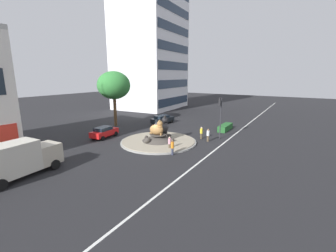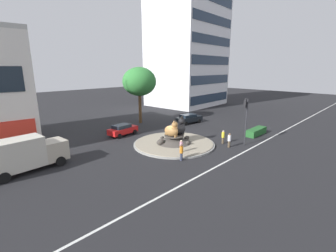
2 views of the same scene
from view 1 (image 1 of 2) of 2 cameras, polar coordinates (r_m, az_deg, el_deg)
name	(u,v)px [view 1 (image 1 of 2)]	position (r m, az deg, el deg)	size (l,w,h in m)	color
ground_plane	(159,142)	(29.82, -2.38, -4.11)	(160.00, 160.00, 0.00)	black
lane_centreline	(212,152)	(26.60, 11.06, -6.44)	(112.00, 0.20, 0.01)	silver
roundabout_island	(158,140)	(29.71, -2.40, -3.41)	(9.83, 9.83, 1.18)	gray
cat_statue_tabby	(157,129)	(28.80, -2.74, -0.74)	(1.45, 2.15, 2.05)	#9E703D
cat_statue_black	(162,126)	(29.77, -1.62, -0.07)	(2.12, 2.61, 2.35)	black
traffic_light_mast	(220,109)	(31.30, 12.95, 4.07)	(0.78, 0.47, 5.63)	#2D2D33
office_tower	(150,49)	(61.79, -4.42, 18.69)	(17.90, 14.95, 30.27)	silver
clipped_hedge_strip	(225,127)	(37.32, 14.17, -0.35)	(4.12, 1.20, 0.90)	#235B28
broadleaf_tree_behind_island	(114,85)	(39.73, -13.44, 9.86)	(5.49, 5.49, 9.27)	brown
pedestrian_yellow_shirt	(201,133)	(31.51, 8.36, -1.65)	(0.36, 0.36, 1.68)	brown
pedestrian_pink_shirt	(170,143)	(26.57, 0.39, -4.28)	(0.33, 0.33, 1.62)	brown
pedestrian_orange_shirt	(172,147)	(24.93, 1.11, -5.30)	(0.35, 0.35, 1.72)	#33384C
pedestrian_white_shirt	(208,135)	(30.40, 10.01, -2.23)	(0.38, 0.38, 1.70)	brown
sedan_on_far_lane	(104,132)	(33.10, -15.73, -1.42)	(4.36, 2.30, 1.55)	red
hatchback_near_shophouse	(163,119)	(40.89, -1.38, 1.69)	(4.85, 2.44, 1.55)	black
delivery_box_truck	(16,160)	(23.10, -33.83, -7.02)	(7.08, 2.78, 3.14)	#B7AD99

